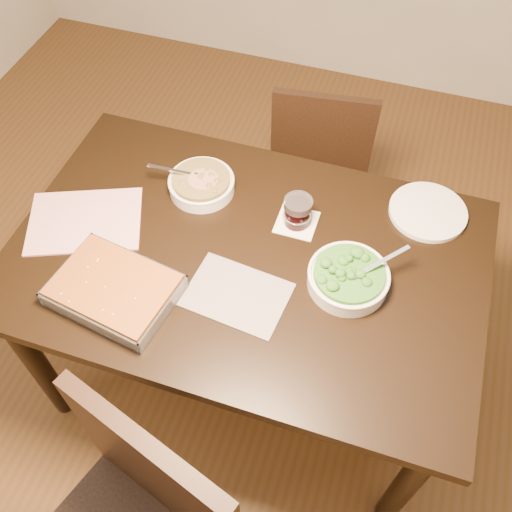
% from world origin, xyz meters
% --- Properties ---
extents(ground, '(4.00, 4.00, 0.00)m').
position_xyz_m(ground, '(0.00, 0.00, 0.00)').
color(ground, '#4B3315').
rests_on(ground, ground).
extents(table, '(1.40, 0.90, 0.75)m').
position_xyz_m(table, '(0.00, 0.00, 0.65)').
color(table, black).
rests_on(table, ground).
extents(magazine_a, '(0.41, 0.36, 0.01)m').
position_xyz_m(magazine_a, '(-0.52, -0.03, 0.75)').
color(magazine_a, '#A32E4E').
rests_on(magazine_a, table).
extents(magazine_b, '(0.30, 0.23, 0.00)m').
position_xyz_m(magazine_b, '(0.02, -0.14, 0.75)').
color(magazine_b, '#26272E').
rests_on(magazine_b, table).
extents(coaster, '(0.12, 0.12, 0.00)m').
position_xyz_m(coaster, '(0.11, 0.17, 0.75)').
color(coaster, white).
rests_on(coaster, table).
extents(stew_bowl, '(0.23, 0.21, 0.08)m').
position_xyz_m(stew_bowl, '(-0.22, 0.21, 0.78)').
color(stew_bowl, white).
rests_on(stew_bowl, table).
extents(broccoli_bowl, '(0.23, 0.23, 0.09)m').
position_xyz_m(broccoli_bowl, '(0.31, -0.00, 0.78)').
color(broccoli_bowl, white).
rests_on(broccoli_bowl, table).
extents(baking_dish, '(0.37, 0.29, 0.06)m').
position_xyz_m(baking_dish, '(-0.30, -0.25, 0.78)').
color(baking_dish, silver).
rests_on(baking_dish, table).
extents(wine_tumbler, '(0.09, 0.09, 0.10)m').
position_xyz_m(wine_tumbler, '(0.11, 0.17, 0.80)').
color(wine_tumbler, black).
rests_on(wine_tumbler, coaster).
extents(dinner_plate, '(0.24, 0.24, 0.02)m').
position_xyz_m(dinner_plate, '(0.49, 0.33, 0.76)').
color(dinner_plate, silver).
rests_on(dinner_plate, table).
extents(chair_far, '(0.44, 0.44, 0.83)m').
position_xyz_m(chair_far, '(0.05, 0.80, 0.46)').
color(chair_far, black).
rests_on(chair_far, ground).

